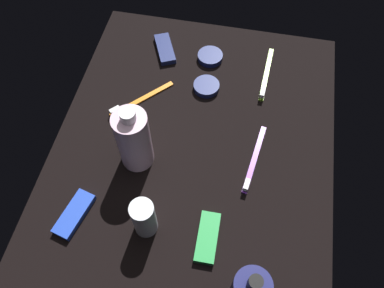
% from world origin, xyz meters
% --- Properties ---
extents(ground_plane, '(0.84, 0.64, 0.01)m').
position_xyz_m(ground_plane, '(0.00, 0.00, -0.01)').
color(ground_plane, black).
extents(bodywash_bottle, '(0.07, 0.07, 0.18)m').
position_xyz_m(bodywash_bottle, '(-0.04, 0.12, 0.08)').
color(bodywash_bottle, silver).
rests_on(bodywash_bottle, ground_plane).
extents(deodorant_stick, '(0.05, 0.05, 0.10)m').
position_xyz_m(deodorant_stick, '(-0.20, 0.06, 0.05)').
color(deodorant_stick, silver).
rests_on(deodorant_stick, ground_plane).
extents(toothbrush_lime, '(0.18, 0.02, 0.02)m').
position_xyz_m(toothbrush_lime, '(0.25, -0.14, 0.01)').
color(toothbrush_lime, '#8CD133').
rests_on(toothbrush_lime, ground_plane).
extents(toothbrush_purple, '(0.18, 0.04, 0.02)m').
position_xyz_m(toothbrush_purple, '(-0.01, -0.14, 0.01)').
color(toothbrush_purple, purple).
rests_on(toothbrush_purple, ground_plane).
extents(toothbrush_orange, '(0.14, 0.13, 0.02)m').
position_xyz_m(toothbrush_orange, '(0.11, 0.16, 0.01)').
color(toothbrush_orange, orange).
rests_on(toothbrush_orange, ground_plane).
extents(snack_bar_green, '(0.10, 0.04, 0.01)m').
position_xyz_m(snack_bar_green, '(-0.20, -0.07, 0.01)').
color(snack_bar_green, green).
rests_on(snack_bar_green, ground_plane).
extents(snack_bar_navy, '(0.11, 0.08, 0.01)m').
position_xyz_m(snack_bar_navy, '(0.29, 0.13, 0.01)').
color(snack_bar_navy, navy).
rests_on(snack_bar_navy, ground_plane).
extents(snack_bar_blue, '(0.11, 0.06, 0.01)m').
position_xyz_m(snack_bar_blue, '(-0.20, 0.21, 0.01)').
color(snack_bar_blue, blue).
rests_on(snack_bar_blue, ground_plane).
extents(cream_tin_left, '(0.07, 0.07, 0.02)m').
position_xyz_m(cream_tin_left, '(0.29, 0.01, 0.01)').
color(cream_tin_left, navy).
rests_on(cream_tin_left, ground_plane).
extents(cream_tin_right, '(0.07, 0.07, 0.02)m').
position_xyz_m(cream_tin_right, '(0.19, -0.00, 0.01)').
color(cream_tin_right, navy).
rests_on(cream_tin_right, ground_plane).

